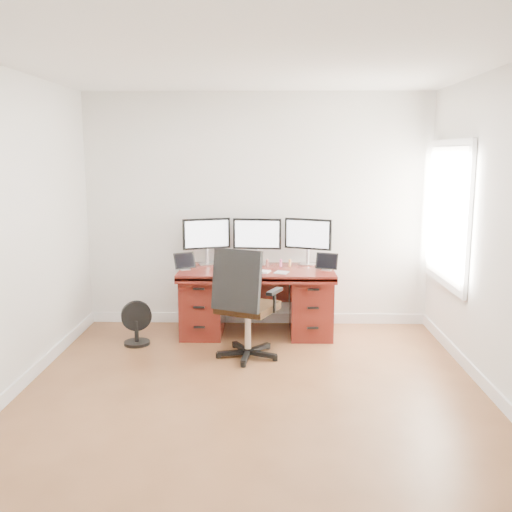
{
  "coord_description": "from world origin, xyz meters",
  "views": [
    {
      "loc": [
        0.14,
        -4.37,
        2.01
      ],
      "look_at": [
        0.0,
        1.5,
        0.95
      ],
      "focal_mm": 40.0,
      "sensor_mm": 36.0,
      "label": 1
    }
  ],
  "objects_px": {
    "monitor_center": "(257,235)",
    "desk": "(257,299)",
    "keyboard": "(256,271)",
    "floor_fan": "(136,324)",
    "office_chair": "(245,322)"
  },
  "relations": [
    {
      "from": "floor_fan",
      "to": "monitor_center",
      "type": "distance_m",
      "value": 1.66
    },
    {
      "from": "keyboard",
      "to": "floor_fan",
      "type": "bearing_deg",
      "value": -149.93
    },
    {
      "from": "desk",
      "to": "monitor_center",
      "type": "distance_m",
      "value": 0.72
    },
    {
      "from": "monitor_center",
      "to": "keyboard",
      "type": "height_order",
      "value": "monitor_center"
    },
    {
      "from": "monitor_center",
      "to": "keyboard",
      "type": "relative_size",
      "value": 1.8
    },
    {
      "from": "office_chair",
      "to": "floor_fan",
      "type": "height_order",
      "value": "office_chair"
    },
    {
      "from": "monitor_center",
      "to": "desk",
      "type": "bearing_deg",
      "value": -85.0
    },
    {
      "from": "desk",
      "to": "keyboard",
      "type": "distance_m",
      "value": 0.4
    },
    {
      "from": "monitor_center",
      "to": "keyboard",
      "type": "distance_m",
      "value": 0.53
    },
    {
      "from": "office_chair",
      "to": "floor_fan",
      "type": "xyz_separation_m",
      "value": [
        -1.18,
        0.39,
        -0.14
      ]
    },
    {
      "from": "desk",
      "to": "monitor_center",
      "type": "bearing_deg",
      "value": 90.03
    },
    {
      "from": "office_chair",
      "to": "keyboard",
      "type": "bearing_deg",
      "value": 106.52
    },
    {
      "from": "floor_fan",
      "to": "desk",
      "type": "bearing_deg",
      "value": 1.42
    },
    {
      "from": "monitor_center",
      "to": "floor_fan",
      "type": "bearing_deg",
      "value": -147.83
    },
    {
      "from": "floor_fan",
      "to": "monitor_center",
      "type": "xyz_separation_m",
      "value": [
        1.27,
        0.65,
        0.86
      ]
    }
  ]
}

